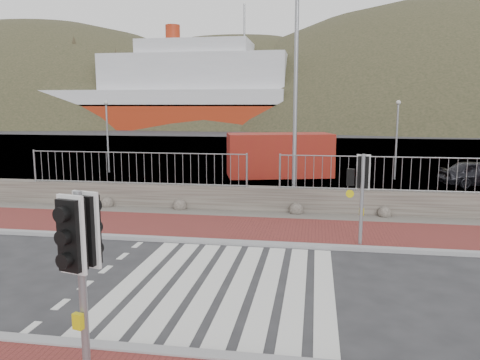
% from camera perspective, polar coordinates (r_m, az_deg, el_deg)
% --- Properties ---
extents(ground, '(220.00, 220.00, 0.00)m').
position_cam_1_polar(ground, '(10.39, -1.74, -12.70)').
color(ground, '#28282B').
rests_on(ground, ground).
extents(sidewalk_far, '(40.00, 3.00, 0.08)m').
position_cam_1_polar(sidewalk_far, '(14.59, 1.63, -6.07)').
color(sidewalk_far, maroon).
rests_on(sidewalk_far, ground).
extents(kerb_near, '(40.00, 0.25, 0.12)m').
position_cam_1_polar(kerb_near, '(7.72, -6.25, -20.46)').
color(kerb_near, gray).
rests_on(kerb_near, ground).
extents(kerb_far, '(40.00, 0.25, 0.12)m').
position_cam_1_polar(kerb_far, '(13.16, 0.76, -7.71)').
color(kerb_far, gray).
rests_on(kerb_far, ground).
extents(zebra_crossing, '(4.62, 5.60, 0.01)m').
position_cam_1_polar(zebra_crossing, '(10.38, -1.74, -12.67)').
color(zebra_crossing, silver).
rests_on(zebra_crossing, ground).
extents(gravel_strip, '(40.00, 1.50, 0.06)m').
position_cam_1_polar(gravel_strip, '(16.52, 2.56, -4.31)').
color(gravel_strip, '#59544C').
rests_on(gravel_strip, ground).
extents(stone_wall, '(40.00, 0.60, 0.90)m').
position_cam_1_polar(stone_wall, '(17.21, 2.88, -2.34)').
color(stone_wall, '#4E4740').
rests_on(stone_wall, ground).
extents(railing, '(18.07, 0.07, 1.22)m').
position_cam_1_polar(railing, '(16.84, 2.86, 2.13)').
color(railing, gray).
rests_on(railing, stone_wall).
extents(quay, '(120.00, 40.00, 0.50)m').
position_cam_1_polar(quay, '(37.61, 6.37, 3.14)').
color(quay, '#4C4C4F').
rests_on(quay, ground).
extents(water, '(220.00, 50.00, 0.05)m').
position_cam_1_polar(water, '(72.49, 7.79, 5.94)').
color(water, '#3F4C54').
rests_on(water, ground).
extents(ferry, '(50.00, 16.00, 20.00)m').
position_cam_1_polar(ferry, '(81.79, -9.83, 10.00)').
color(ferry, maroon).
rests_on(ferry, ground).
extents(hills_backdrop, '(254.00, 90.00, 100.00)m').
position_cam_1_polar(hills_backdrop, '(101.13, 11.74, -6.55)').
color(hills_backdrop, '#2A2E1B').
rests_on(hills_backdrop, ground).
extents(traffic_signal_near, '(0.44, 0.32, 2.76)m').
position_cam_1_polar(traffic_signal_near, '(6.53, -18.87, -7.98)').
color(traffic_signal_near, gray).
rests_on(traffic_signal_near, ground).
extents(traffic_signal_far, '(0.63, 0.28, 2.57)m').
position_cam_1_polar(traffic_signal_far, '(13.02, 14.56, -0.02)').
color(traffic_signal_far, gray).
rests_on(traffic_signal_far, ground).
extents(streetlight, '(1.78, 0.57, 8.50)m').
position_cam_1_polar(streetlight, '(17.57, 7.28, 12.04)').
color(streetlight, gray).
rests_on(streetlight, ground).
extents(shipping_container, '(6.04, 3.72, 2.34)m').
position_cam_1_polar(shipping_container, '(25.74, 4.82, 3.06)').
color(shipping_container, maroon).
rests_on(shipping_container, ground).
extents(car_a, '(3.88, 2.13, 1.25)m').
position_cam_1_polar(car_a, '(25.22, 27.18, 0.72)').
color(car_a, black).
rests_on(car_a, ground).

